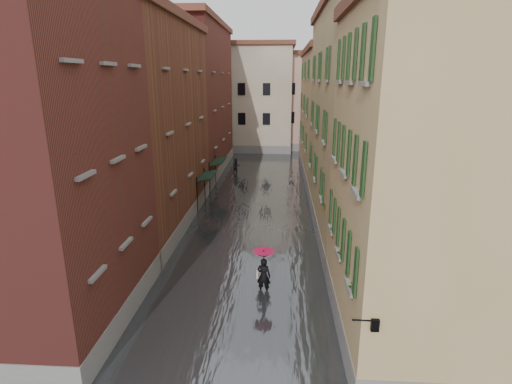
% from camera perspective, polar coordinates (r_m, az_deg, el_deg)
% --- Properties ---
extents(ground, '(120.00, 120.00, 0.00)m').
position_cam_1_polar(ground, '(18.13, -2.62, -14.98)').
color(ground, '#555457').
rests_on(ground, ground).
extents(floodwater, '(10.00, 60.00, 0.20)m').
position_cam_1_polar(floodwater, '(29.96, -0.00, -1.92)').
color(floodwater, '#414548').
rests_on(floodwater, ground).
extents(building_left_near, '(6.00, 8.00, 13.00)m').
position_cam_1_polar(building_left_near, '(16.29, -29.13, 3.97)').
color(building_left_near, maroon).
rests_on(building_left_near, ground).
extents(building_left_mid, '(6.00, 14.00, 12.50)m').
position_cam_1_polar(building_left_mid, '(26.14, -16.25, 8.63)').
color(building_left_mid, brown).
rests_on(building_left_mid, ground).
extents(building_left_far, '(6.00, 16.00, 14.00)m').
position_cam_1_polar(building_left_far, '(40.47, -9.19, 12.54)').
color(building_left_far, maroon).
rests_on(building_left_far, ground).
extents(building_right_near, '(6.00, 8.00, 11.50)m').
position_cam_1_polar(building_right_near, '(14.87, 24.06, 0.65)').
color(building_right_near, tan).
rests_on(building_right_near, ground).
extents(building_right_mid, '(6.00, 14.00, 13.00)m').
position_cam_1_polar(building_right_mid, '(25.16, 15.73, 8.98)').
color(building_right_mid, tan).
rests_on(building_right_mid, ground).
extents(building_right_far, '(6.00, 16.00, 11.50)m').
position_cam_1_polar(building_right_far, '(39.95, 11.25, 10.60)').
color(building_right_far, tan).
rests_on(building_right_far, ground).
extents(building_end_cream, '(12.00, 9.00, 13.00)m').
position_cam_1_polar(building_end_cream, '(53.73, -1.60, 13.02)').
color(building_end_cream, beige).
rests_on(building_end_cream, ground).
extents(building_end_pink, '(10.00, 9.00, 12.00)m').
position_cam_1_polar(building_end_pink, '(55.70, 8.08, 12.46)').
color(building_end_pink, '#CA9A8E').
rests_on(building_end_pink, ground).
extents(awning_near, '(1.09, 2.89, 2.80)m').
position_cam_1_polar(awning_near, '(28.92, -7.03, 2.17)').
color(awning_near, black).
rests_on(awning_near, ground).
extents(awning_far, '(1.09, 3.10, 2.80)m').
position_cam_1_polar(awning_far, '(33.78, -5.49, 4.24)').
color(awning_far, black).
rests_on(awning_far, ground).
extents(wall_lantern, '(0.71, 0.22, 0.35)m').
position_cam_1_polar(wall_lantern, '(11.66, 16.48, -17.61)').
color(wall_lantern, black).
rests_on(wall_lantern, ground).
extents(window_planters, '(0.59, 8.75, 0.84)m').
position_cam_1_polar(window_planters, '(15.89, 11.90, -5.84)').
color(window_planters, '#A04734').
rests_on(window_planters, ground).
extents(pedestrian_main, '(0.98, 0.98, 2.06)m').
position_cam_1_polar(pedestrian_main, '(17.91, 1.09, -10.78)').
color(pedestrian_main, black).
rests_on(pedestrian_main, ground).
extents(pedestrian_far, '(0.96, 0.87, 1.60)m').
position_cam_1_polar(pedestrian_far, '(39.89, -2.85, 3.66)').
color(pedestrian_far, black).
rests_on(pedestrian_far, ground).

